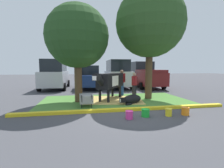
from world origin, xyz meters
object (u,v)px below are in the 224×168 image
wheelbarrow (86,99)px  bucket_pink (129,115)px  bucket_orange (185,111)px  person_visitor_near (134,85)px  shade_tree_left (77,37)px  calf_lying (132,99)px  suv_dark_grey (117,74)px  hatchback_white (89,77)px  suv_black (55,74)px  bucket_yellow (169,112)px  shade_tree_right (150,23)px  pickup_truck_maroon (145,75)px  person_handler (122,82)px  cow_holstein (110,81)px  bucket_green (145,113)px

wheelbarrow → bucket_pink: 2.61m
bucket_orange → person_visitor_near: bearing=102.7°
shade_tree_left → calf_lying: bearing=-20.8°
person_visitor_near → bucket_pink: 4.14m
shade_tree_left → suv_dark_grey: (3.39, 5.76, -2.16)m
bucket_orange → hatchback_white: size_ratio=0.07×
suv_black → hatchback_white: 2.95m
wheelbarrow → bucket_yellow: 3.71m
wheelbarrow → hatchback_white: size_ratio=0.36×
wheelbarrow → suv_dark_grey: size_ratio=0.35×
shade_tree_right → pickup_truck_maroon: 6.79m
bucket_pink → suv_dark_grey: 9.25m
shade_tree_left → shade_tree_right: 4.19m
pickup_truck_maroon → shade_tree_right: bearing=-110.0°
person_visitor_near → hatchback_white: hatchback_white is taller
bucket_pink → suv_dark_grey: size_ratio=0.06×
person_handler → bucket_orange: person_handler is taller
person_visitor_near → wheelbarrow: size_ratio=0.96×
person_handler → pickup_truck_maroon: (3.35, 4.29, 0.20)m
bucket_yellow → suv_black: 10.78m
pickup_truck_maroon → suv_dark_grey: bearing=-178.9°
suv_black → pickup_truck_maroon: (8.22, -0.14, -0.16)m
calf_lying → suv_black: suv_black is taller
shade_tree_right → bucket_pink: size_ratio=21.54×
cow_holstein → person_visitor_near: cow_holstein is taller
hatchback_white → pickup_truck_maroon: pickup_truck_maroon is taller
bucket_yellow → suv_black: bearing=121.1°
person_handler → bucket_orange: 5.01m
calf_lying → person_handler: (0.11, 2.53, 0.67)m
shade_tree_left → bucket_pink: shade_tree_left is taller
shade_tree_left → person_visitor_near: bearing=8.9°
person_visitor_near → hatchback_white: size_ratio=0.35×
shade_tree_right → person_handler: shade_tree_right is taller
person_handler → bucket_yellow: person_handler is taller
shade_tree_left → hatchback_white: size_ratio=1.15×
calf_lying → hatchback_white: 7.02m
person_visitor_near → suv_black: bearing=134.9°
cow_holstein → suv_black: bearing=123.7°
calf_lying → bucket_orange: calf_lying is taller
wheelbarrow → suv_dark_grey: (3.03, 6.93, 0.88)m
suv_dark_grey → person_handler: bearing=-98.5°
calf_lying → person_visitor_near: 1.75m
wheelbarrow → shade_tree_left: bearing=107.4°
bucket_orange → suv_dark_grey: suv_dark_grey is taller
person_visitor_near → bucket_green: (-0.77, -3.68, -0.67)m
wheelbarrow → bucket_pink: bearing=-55.1°
shade_tree_right → person_handler: (-1.31, 1.31, -3.45)m
cow_holstein → person_handler: 1.71m
hatchback_white → pickup_truck_maroon: bearing=0.9°
shade_tree_left → person_handler: 4.04m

